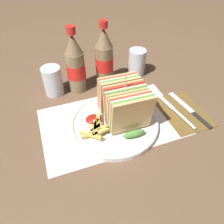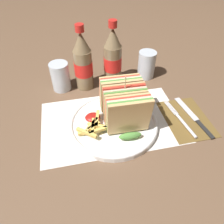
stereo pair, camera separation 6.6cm
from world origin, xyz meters
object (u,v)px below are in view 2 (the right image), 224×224
Objects in this scene: coke_bottle_near at (83,63)px; glass_near at (146,66)px; plate_main at (113,123)px; fork at (183,122)px; knife at (194,117)px; coke_bottle_far at (113,58)px; club_sandwich at (124,105)px; glass_far at (61,78)px.

glass_near is at bearing 4.28° from coke_bottle_near.
fork is at bearing -9.67° from plate_main.
coke_bottle_near is 0.25m from glass_near.
coke_bottle_near is at bearing 134.49° from knife.
club_sandwich is at bearing -94.21° from coke_bottle_far.
fork is 0.28m from glass_near.
plate_main is at bearing -127.34° from glass_near.
glass_far is (-0.14, 0.23, 0.03)m from plate_main.
club_sandwich reaches higher than glass_far.
coke_bottle_far is 0.20m from glass_far.
glass_near is at bearing 88.02° from fork.
plate_main is at bearing -176.83° from club_sandwich.
coke_bottle_far is 2.27× the size of glass_near.
club_sandwich is 0.74× the size of coke_bottle_near.
club_sandwich is at bearing 3.17° from plate_main.
coke_bottle_near is at bearing -3.62° from glass_far.
glass_far reaches higher than knife.
fork is 1.67× the size of glass_far.
knife is (0.23, -0.02, -0.07)m from club_sandwich.
plate_main is at bearing 167.39° from knife.
club_sandwich is 1.67× the size of glass_near.
coke_bottle_far is (0.11, 0.01, 0.00)m from coke_bottle_near.
club_sandwich is at bearing -52.27° from glass_far.
glass_far is (-0.33, -0.01, 0.00)m from glass_near.
coke_bottle_near is at bearing 128.55° from fork.
fork is at bearing -58.88° from coke_bottle_far.
coke_bottle_near is (-0.09, 0.22, 0.02)m from club_sandwich.
glass_near is (0.24, 0.02, -0.06)m from coke_bottle_near.
knife is at bearing -32.00° from glass_far.
glass_far is at bearing -177.76° from glass_near.
club_sandwich reaches higher than fork.
knife is at bearing -50.87° from coke_bottle_far.
knife is (0.26, -0.02, -0.00)m from plate_main.
fork is 0.74× the size of coke_bottle_far.
knife is at bearing -6.02° from club_sandwich.
coke_bottle_near is (-0.06, 0.22, 0.09)m from plate_main.
glass_near reaches higher than knife.
fork is at bearing -11.86° from club_sandwich.
coke_bottle_near is 0.10m from glass_far.
glass_far is at bearing -178.31° from coke_bottle_far.
fork is at bearing -170.40° from knife.
glass_far is at bearing 140.28° from knife.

